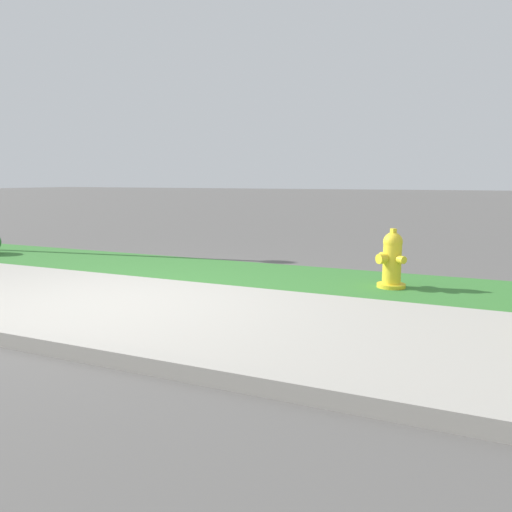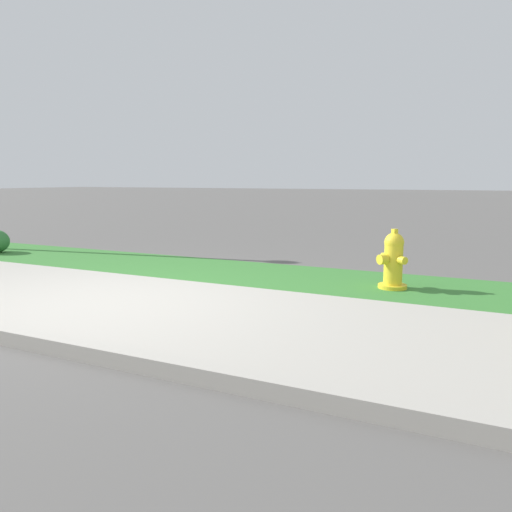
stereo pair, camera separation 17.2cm
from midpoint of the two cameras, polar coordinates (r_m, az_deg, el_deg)
ground_plane at (r=5.50m, az=-15.36°, el=-5.17°), size 120.00×120.00×0.00m
sidewalk_pavement at (r=5.50m, az=-15.36°, el=-5.12°), size 18.00×2.57×0.01m
grass_verge at (r=7.21m, az=-4.15°, el=-1.57°), size 18.00×1.71×0.01m
fire_hydrant_far_end at (r=6.16m, az=16.18°, el=-0.49°), size 0.37×0.37×0.72m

